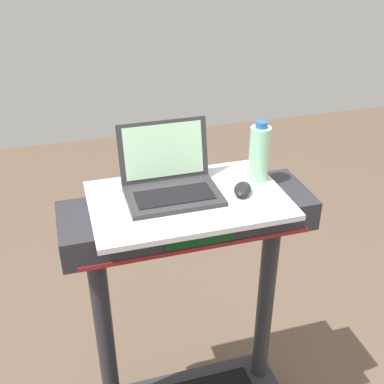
{
  "coord_description": "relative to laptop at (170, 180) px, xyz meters",
  "views": [
    {
      "loc": [
        -0.39,
        -0.69,
        2.01
      ],
      "look_at": [
        0.0,
        0.65,
        1.2
      ],
      "focal_mm": 45.07,
      "sensor_mm": 36.0,
      "label": 1
    }
  ],
  "objects": [
    {
      "name": "desk_board",
      "position": [
        0.05,
        -0.05,
        -0.06
      ],
      "size": [
        0.68,
        0.44,
        0.02
      ],
      "primitive_type": "cube",
      "color": "silver",
      "rests_on": "treadmill_base"
    },
    {
      "name": "laptop",
      "position": [
        0.0,
        0.0,
        0.0
      ],
      "size": [
        0.32,
        0.27,
        0.23
      ],
      "rotation": [
        0.0,
        0.0,
        0.06
      ],
      "color": "#2D2D30",
      "rests_on": "desk_board"
    },
    {
      "name": "computer_mouse",
      "position": [
        0.24,
        -0.08,
        -0.03
      ],
      "size": [
        0.1,
        0.12,
        0.03
      ],
      "primitive_type": "ellipsoid",
      "rotation": [
        0.0,
        0.0,
        -0.51
      ],
      "color": "black",
      "rests_on": "desk_board"
    },
    {
      "name": "water_bottle",
      "position": [
        0.34,
        0.01,
        0.06
      ],
      "size": [
        0.08,
        0.08,
        0.23
      ],
      "color": "#9EDBB2",
      "rests_on": "desk_board"
    }
  ]
}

